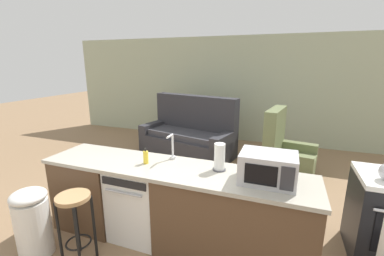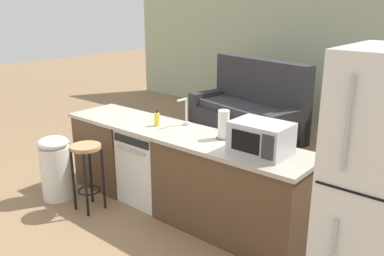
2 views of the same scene
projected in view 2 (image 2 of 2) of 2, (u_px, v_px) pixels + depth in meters
ground_plane at (169, 205)px, 4.54m from camera, size 24.00×24.00×0.00m
wall_back at (346, 55)px, 7.04m from camera, size 10.00×0.06×2.60m
kitchen_counter at (185, 176)px, 4.26m from camera, size 2.94×0.66×0.90m
dishwasher at (152, 165)px, 4.56m from camera, size 0.58×0.61×0.84m
microwave at (261, 138)px, 3.54m from camera, size 0.50×0.37×0.28m
sink_faucet at (185, 113)px, 4.35m from camera, size 0.07×0.18×0.30m
paper_towel_roll at (224, 125)px, 3.92m from camera, size 0.14×0.14×0.28m
soap_bottle at (157, 119)px, 4.34m from camera, size 0.06×0.06×0.18m
bar_stool at (87, 163)px, 4.30m from camera, size 0.32×0.32×0.74m
trash_bin at (55, 167)px, 4.61m from camera, size 0.35×0.35×0.74m
couch at (250, 112)px, 6.87m from camera, size 2.15×1.33×1.27m
armchair at (359, 148)px, 5.31m from camera, size 0.93×0.97×1.20m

